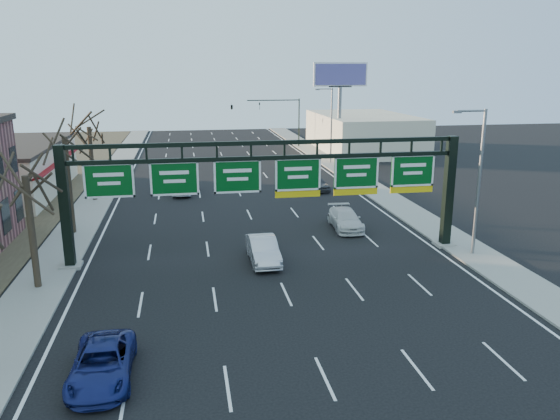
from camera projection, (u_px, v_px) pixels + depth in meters
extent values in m
plane|color=black|center=(294.00, 310.00, 26.27)|extent=(160.00, 160.00, 0.00)
cube|color=gray|center=(86.00, 215.00, 43.17)|extent=(3.00, 120.00, 0.12)
cube|color=gray|center=(393.00, 201.00, 47.45)|extent=(3.00, 120.00, 0.12)
cube|color=white|center=(246.00, 208.00, 45.33)|extent=(21.60, 120.00, 0.01)
cube|color=black|center=(65.00, 208.00, 31.03)|extent=(0.55, 0.55, 7.20)
cube|color=gray|center=(71.00, 266.00, 31.91)|extent=(1.20, 1.20, 0.20)
cube|color=black|center=(448.00, 192.00, 34.94)|extent=(0.55, 0.55, 7.20)
cube|color=gray|center=(444.00, 244.00, 35.82)|extent=(1.20, 1.20, 0.20)
cube|color=black|center=(268.00, 143.00, 32.11)|extent=(23.40, 0.25, 0.25)
cube|color=black|center=(268.00, 158.00, 32.34)|extent=(23.40, 0.25, 0.25)
cube|color=#044413|center=(109.00, 181.00, 31.07)|extent=(2.80, 0.10, 2.00)
cube|color=#044413|center=(174.00, 178.00, 31.68)|extent=(2.80, 0.10, 2.00)
cube|color=#044413|center=(237.00, 176.00, 32.30)|extent=(2.80, 0.10, 2.00)
cube|color=#044413|center=(298.00, 174.00, 32.91)|extent=(2.80, 0.10, 2.00)
cube|color=yellow|center=(298.00, 194.00, 33.22)|extent=(2.80, 0.10, 0.40)
cube|color=#044413|center=(356.00, 172.00, 33.52)|extent=(2.80, 0.10, 2.00)
cube|color=yellow|center=(356.00, 192.00, 33.83)|extent=(2.80, 0.10, 0.40)
cube|color=#044413|center=(413.00, 170.00, 34.14)|extent=(2.80, 0.10, 2.00)
cube|color=yellow|center=(411.00, 189.00, 34.44)|extent=(2.80, 0.10, 0.40)
cube|color=beige|center=(1.00, 171.00, 49.75)|extent=(10.00, 18.00, 4.40)
cube|color=maroon|center=(58.00, 161.00, 50.40)|extent=(1.20, 18.00, 0.40)
cube|color=beige|center=(363.00, 132.00, 76.63)|extent=(12.00, 20.00, 5.00)
cylinder|color=#32251C|center=(32.00, 231.00, 28.09)|extent=(0.36, 0.36, 6.08)
cylinder|color=#32251C|center=(69.00, 184.00, 37.53)|extent=(0.36, 0.36, 6.84)
cylinder|color=#32251C|center=(92.00, 163.00, 47.10)|extent=(0.36, 0.36, 6.46)
cylinder|color=slate|center=(479.00, 182.00, 32.93)|extent=(0.20, 0.20, 9.00)
cylinder|color=slate|center=(472.00, 109.00, 31.66)|extent=(1.80, 0.12, 0.12)
cube|color=slate|center=(457.00, 110.00, 31.52)|extent=(0.50, 0.22, 0.15)
cylinder|color=slate|center=(331.00, 125.00, 65.32)|extent=(0.20, 0.20, 9.00)
cylinder|color=slate|center=(325.00, 88.00, 64.06)|extent=(1.80, 0.12, 0.12)
cube|color=slate|center=(317.00, 88.00, 63.92)|extent=(0.50, 0.22, 0.15)
cylinder|color=slate|center=(339.00, 122.00, 70.52)|extent=(0.50, 0.50, 9.00)
cube|color=slate|center=(340.00, 87.00, 69.38)|extent=(3.00, 0.30, 0.20)
cube|color=white|center=(340.00, 74.00, 69.00)|extent=(7.00, 0.30, 3.00)
cube|color=#534D9A|center=(341.00, 74.00, 68.81)|extent=(6.60, 0.05, 2.60)
cylinder|color=black|center=(299.00, 123.00, 79.77)|extent=(0.18, 0.18, 7.00)
cylinder|color=black|center=(273.00, 100.00, 78.30)|extent=(7.60, 0.14, 0.14)
imported|color=black|center=(260.00, 106.00, 78.16)|extent=(0.20, 0.20, 1.00)
imported|color=black|center=(232.00, 106.00, 77.50)|extent=(0.54, 0.54, 1.62)
imported|color=navy|center=(102.00, 364.00, 20.29)|extent=(2.21, 4.77, 1.32)
imported|color=silver|center=(263.00, 250.00, 32.66)|extent=(1.66, 4.60, 1.51)
imported|color=silver|center=(345.00, 219.00, 39.49)|extent=(2.19, 4.89, 1.39)
imported|color=#404245|center=(316.00, 183.00, 51.90)|extent=(2.27, 4.14, 1.33)
imported|color=#AFB0B4|center=(183.00, 185.00, 50.48)|extent=(2.04, 4.91, 1.58)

